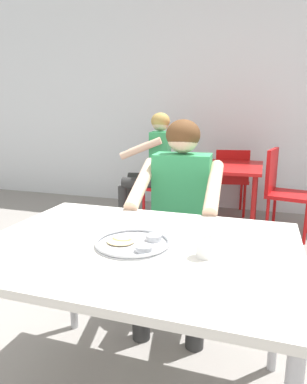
{
  "coord_description": "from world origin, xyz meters",
  "views": [
    {
      "loc": [
        0.54,
        -1.17,
        1.24
      ],
      "look_at": [
        0.08,
        0.25,
        0.89
      ],
      "focal_mm": 31.94,
      "sensor_mm": 36.0,
      "label": 1
    }
  ],
  "objects_px": {
    "diner_foreground": "(179,203)",
    "chair_red_right": "(282,187)",
    "thali_tray": "(134,242)",
    "chair_red_far": "(231,177)",
    "patron_background": "(152,159)",
    "chair_red_left": "(168,183)",
    "table_background_red": "(224,173)",
    "chair_foreground": "(185,228)",
    "drinking_cup": "(205,244)",
    "table_foreground": "(138,260)"
  },
  "relations": [
    {
      "from": "chair_foreground",
      "to": "table_background_red",
      "type": "distance_m",
      "value": 1.48
    },
    {
      "from": "diner_foreground",
      "to": "chair_red_right",
      "type": "relative_size",
      "value": 1.36
    },
    {
      "from": "diner_foreground",
      "to": "patron_background",
      "type": "relative_size",
      "value": 0.97
    },
    {
      "from": "chair_red_far",
      "to": "chair_red_right",
      "type": "bearing_deg",
      "value": -43.86
    },
    {
      "from": "chair_red_left",
      "to": "drinking_cup",
      "type": "bearing_deg",
      "value": -71.71
    },
    {
      "from": "diner_foreground",
      "to": "chair_red_left",
      "type": "bearing_deg",
      "value": 107.5
    },
    {
      "from": "table_background_red",
      "to": "chair_red_right",
      "type": "distance_m",
      "value": 0.6
    },
    {
      "from": "table_background_red",
      "to": "diner_foreground",
      "type": "bearing_deg",
      "value": -92.39
    },
    {
      "from": "diner_foreground",
      "to": "thali_tray",
      "type": "bearing_deg",
      "value": -89.72
    },
    {
      "from": "chair_red_left",
      "to": "chair_red_far",
      "type": "xyz_separation_m",
      "value": [
        0.62,
        0.62,
        -0.0
      ]
    },
    {
      "from": "chair_red_left",
      "to": "chair_red_far",
      "type": "bearing_deg",
      "value": 44.99
    },
    {
      "from": "thali_tray",
      "to": "chair_red_right",
      "type": "bearing_deg",
      "value": 75.15
    },
    {
      "from": "drinking_cup",
      "to": "table_background_red",
      "type": "xyz_separation_m",
      "value": [
        -0.21,
        2.48,
        -0.18
      ]
    },
    {
      "from": "table_background_red",
      "to": "patron_background",
      "type": "bearing_deg",
      "value": -178.99
    },
    {
      "from": "diner_foreground",
      "to": "chair_red_right",
      "type": "distance_m",
      "value": 1.85
    },
    {
      "from": "table_background_red",
      "to": "chair_red_left",
      "type": "xyz_separation_m",
      "value": [
        -0.59,
        -0.05,
        -0.13
      ]
    },
    {
      "from": "chair_foreground",
      "to": "diner_foreground",
      "type": "xyz_separation_m",
      "value": [
        0.01,
        -0.22,
        0.23
      ]
    },
    {
      "from": "chair_red_left",
      "to": "patron_background",
      "type": "height_order",
      "value": "patron_background"
    },
    {
      "from": "chair_red_right",
      "to": "patron_background",
      "type": "relative_size",
      "value": 0.71
    },
    {
      "from": "thali_tray",
      "to": "chair_foreground",
      "type": "height_order",
      "value": "chair_foreground"
    },
    {
      "from": "table_foreground",
      "to": "table_background_red",
      "type": "distance_m",
      "value": 2.44
    },
    {
      "from": "thali_tray",
      "to": "chair_red_right",
      "type": "distance_m",
      "value": 2.58
    },
    {
      "from": "drinking_cup",
      "to": "diner_foreground",
      "type": "xyz_separation_m",
      "value": [
        -0.28,
        0.78,
        -0.08
      ]
    },
    {
      "from": "thali_tray",
      "to": "diner_foreground",
      "type": "relative_size",
      "value": 0.24
    },
    {
      "from": "thali_tray",
      "to": "chair_red_far",
      "type": "xyz_separation_m",
      "value": [
        0.09,
        3.02,
        -0.28
      ]
    },
    {
      "from": "table_background_red",
      "to": "chair_red_right",
      "type": "relative_size",
      "value": 1.01
    },
    {
      "from": "chair_foreground",
      "to": "patron_background",
      "type": "bearing_deg",
      "value": 115.81
    },
    {
      "from": "thali_tray",
      "to": "drinking_cup",
      "type": "xyz_separation_m",
      "value": [
        0.28,
        -0.02,
        0.04
      ]
    },
    {
      "from": "patron_background",
      "to": "thali_tray",
      "type": "bearing_deg",
      "value": -73.55
    },
    {
      "from": "diner_foreground",
      "to": "patron_background",
      "type": "distance_m",
      "value": 1.83
    },
    {
      "from": "thali_tray",
      "to": "table_background_red",
      "type": "distance_m",
      "value": 2.46
    },
    {
      "from": "table_foreground",
      "to": "table_background_red",
      "type": "height_order",
      "value": "table_foreground"
    },
    {
      "from": "drinking_cup",
      "to": "chair_foreground",
      "type": "relative_size",
      "value": 0.11
    },
    {
      "from": "thali_tray",
      "to": "chair_red_left",
      "type": "distance_m",
      "value": 2.47
    },
    {
      "from": "table_background_red",
      "to": "chair_red_far",
      "type": "distance_m",
      "value": 0.58
    },
    {
      "from": "chair_foreground",
      "to": "chair_red_far",
      "type": "relative_size",
      "value": 1.02
    },
    {
      "from": "table_background_red",
      "to": "patron_background",
      "type": "height_order",
      "value": "patron_background"
    },
    {
      "from": "patron_background",
      "to": "drinking_cup",
      "type": "bearing_deg",
      "value": -67.9
    },
    {
      "from": "chair_red_far",
      "to": "patron_background",
      "type": "height_order",
      "value": "patron_background"
    },
    {
      "from": "thali_tray",
      "to": "patron_background",
      "type": "distance_m",
      "value": 2.55
    },
    {
      "from": "table_background_red",
      "to": "chair_red_left",
      "type": "bearing_deg",
      "value": -175.05
    },
    {
      "from": "table_foreground",
      "to": "thali_tray",
      "type": "xyz_separation_m",
      "value": [
        -0.01,
        -0.02,
        0.08
      ]
    },
    {
      "from": "drinking_cup",
      "to": "chair_red_right",
      "type": "bearing_deg",
      "value": 81.42
    },
    {
      "from": "chair_red_right",
      "to": "thali_tray",
      "type": "bearing_deg",
      "value": -104.85
    },
    {
      "from": "diner_foreground",
      "to": "chair_red_right",
      "type": "xyz_separation_m",
      "value": [
        0.66,
        1.72,
        -0.21
      ]
    },
    {
      "from": "diner_foreground",
      "to": "table_background_red",
      "type": "height_order",
      "value": "diner_foreground"
    },
    {
      "from": "table_foreground",
      "to": "chair_red_far",
      "type": "height_order",
      "value": "chair_red_far"
    },
    {
      "from": "table_foreground",
      "to": "diner_foreground",
      "type": "relative_size",
      "value": 1.02
    },
    {
      "from": "chair_red_left",
      "to": "chair_red_right",
      "type": "xyz_separation_m",
      "value": [
        1.18,
        0.07,
        0.02
      ]
    },
    {
      "from": "thali_tray",
      "to": "chair_red_far",
      "type": "height_order",
      "value": "chair_red_far"
    }
  ]
}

